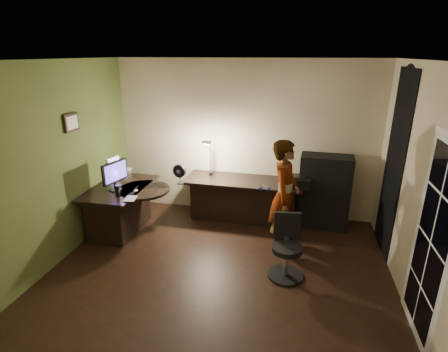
% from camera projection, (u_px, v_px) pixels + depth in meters
% --- Properties ---
extents(floor, '(4.50, 4.00, 0.01)m').
position_uv_depth(floor, '(218.00, 273.00, 4.66)').
color(floor, black).
rests_on(floor, ground).
extents(ceiling, '(4.50, 4.00, 0.01)m').
position_uv_depth(ceiling, '(217.00, 60.00, 3.75)').
color(ceiling, silver).
rests_on(ceiling, floor).
extents(wall_back, '(4.50, 0.01, 2.70)m').
position_uv_depth(wall_back, '(244.00, 140.00, 6.05)').
color(wall_back, '#C4B390').
rests_on(wall_back, floor).
extents(wall_front, '(4.50, 0.01, 2.70)m').
position_uv_depth(wall_front, '(150.00, 276.00, 2.36)').
color(wall_front, '#C4B390').
rests_on(wall_front, floor).
extents(wall_left, '(0.01, 4.00, 2.70)m').
position_uv_depth(wall_left, '(53.00, 166.00, 4.65)').
color(wall_left, '#C4B390').
rests_on(wall_left, floor).
extents(wall_right, '(0.01, 4.00, 2.70)m').
position_uv_depth(wall_right, '(422.00, 193.00, 3.75)').
color(wall_right, '#C4B390').
rests_on(wall_right, floor).
extents(green_wall_overlay, '(0.00, 4.00, 2.70)m').
position_uv_depth(green_wall_overlay, '(54.00, 166.00, 4.65)').
color(green_wall_overlay, '#4C5C28').
rests_on(green_wall_overlay, floor).
extents(arched_doorway, '(0.01, 0.90, 2.60)m').
position_uv_depth(arched_doorway, '(394.00, 165.00, 4.83)').
color(arched_doorway, black).
rests_on(arched_doorway, floor).
extents(french_door, '(0.02, 0.92, 2.10)m').
position_uv_depth(french_door, '(431.00, 243.00, 3.35)').
color(french_door, white).
rests_on(french_door, floor).
extents(framed_picture, '(0.04, 0.30, 0.25)m').
position_uv_depth(framed_picture, '(71.00, 122.00, 4.89)').
color(framed_picture, black).
rests_on(framed_picture, wall_left).
extents(desk_left, '(0.82, 1.33, 0.76)m').
position_uv_depth(desk_left, '(122.00, 209.00, 5.67)').
color(desk_left, black).
rests_on(desk_left, floor).
extents(desk_right, '(2.00, 0.73, 0.74)m').
position_uv_depth(desk_right, '(243.00, 200.00, 6.02)').
color(desk_right, black).
rests_on(desk_right, floor).
extents(cabinet, '(0.84, 0.46, 1.22)m').
position_uv_depth(cabinet, '(324.00, 191.00, 5.76)').
color(cabinet, black).
rests_on(cabinet, floor).
extents(laptop_stand, '(0.27, 0.24, 0.10)m').
position_uv_depth(laptop_stand, '(122.00, 172.00, 6.08)').
color(laptop_stand, silver).
rests_on(laptop_stand, desk_left).
extents(laptop, '(0.36, 0.35, 0.21)m').
position_uv_depth(laptop, '(122.00, 163.00, 6.03)').
color(laptop, silver).
rests_on(laptop, laptop_stand).
extents(monitor, '(0.22, 0.51, 0.33)m').
position_uv_depth(monitor, '(114.00, 180.00, 5.35)').
color(monitor, black).
rests_on(monitor, desk_left).
extents(mouse, '(0.07, 0.09, 0.03)m').
position_uv_depth(mouse, '(136.00, 191.00, 5.34)').
color(mouse, silver).
rests_on(mouse, desk_left).
extents(phone, '(0.07, 0.13, 0.01)m').
position_uv_depth(phone, '(132.00, 194.00, 5.25)').
color(phone, black).
rests_on(phone, desk_left).
extents(pen, '(0.02, 0.13, 0.01)m').
position_uv_depth(pen, '(136.00, 187.00, 5.49)').
color(pen, black).
rests_on(pen, desk_left).
extents(speaker, '(0.08, 0.08, 0.17)m').
position_uv_depth(speaker, '(118.00, 191.00, 5.14)').
color(speaker, black).
rests_on(speaker, desk_left).
extents(notepad, '(0.19, 0.24, 0.01)m').
position_uv_depth(notepad, '(130.00, 199.00, 5.07)').
color(notepad, silver).
rests_on(notepad, desk_left).
extents(desk_fan, '(0.23, 0.15, 0.34)m').
position_uv_depth(desk_fan, '(180.00, 174.00, 5.67)').
color(desk_fan, black).
rests_on(desk_fan, desk_right).
extents(headphones, '(0.18, 0.10, 0.08)m').
position_uv_depth(headphones, '(265.00, 188.00, 5.44)').
color(headphones, '#0F1890').
rests_on(headphones, desk_right).
extents(printer, '(0.46, 0.38, 0.19)m').
position_uv_depth(printer, '(296.00, 181.00, 5.58)').
color(printer, black).
rests_on(printer, desk_right).
extents(desk_lamp, '(0.19, 0.34, 0.72)m').
position_uv_depth(desk_lamp, '(211.00, 156.00, 6.00)').
color(desk_lamp, black).
rests_on(desk_lamp, desk_right).
extents(office_chair, '(0.52, 0.52, 0.83)m').
position_uv_depth(office_chair, '(287.00, 248.00, 4.45)').
color(office_chair, black).
rests_on(office_chair, floor).
extents(person, '(0.47, 0.64, 1.66)m').
position_uv_depth(person, '(284.00, 196.00, 5.01)').
color(person, '#D8A88C').
rests_on(person, floor).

